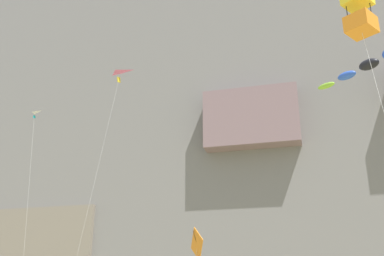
# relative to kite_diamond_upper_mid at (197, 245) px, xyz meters

# --- Properties ---
(cliff_face) EXTENTS (180.00, 34.41, 62.05)m
(cliff_face) POSITION_rel_kite_diamond_upper_mid_xyz_m (2.07, 38.87, 22.80)
(cliff_face) COLOR slate
(cliff_face) RESTS_ON ground
(kite_diamond_upper_mid) EXTENTS (1.57, 4.21, 9.60)m
(kite_diamond_upper_mid) POSITION_rel_kite_diamond_upper_mid_xyz_m (0.00, 0.00, 0.00)
(kite_diamond_upper_mid) COLOR orange
(kite_diamond_upper_mid) RESTS_ON ground
(kite_box_mid_left) EXTENTS (1.70, 1.98, 14.84)m
(kite_box_mid_left) POSITION_rel_kite_diamond_upper_mid_xyz_m (11.48, -21.27, 5.71)
(kite_box_mid_left) COLOR yellow
(kite_box_mid_left) RESTS_ON ground
(kite_windsock_upper_right) EXTENTS (6.09, 8.29, 20.46)m
(kite_windsock_upper_right) POSITION_rel_kite_diamond_upper_mid_xyz_m (14.08, -5.26, 11.59)
(kite_windsock_upper_right) COLOR blue
(kite_windsock_upper_right) RESTS_ON ground
(kite_delta_front_field) EXTENTS (2.67, 1.41, 20.55)m
(kite_delta_front_field) POSITION_rel_kite_diamond_upper_mid_xyz_m (-15.53, -1.36, 10.69)
(kite_delta_front_field) COLOR white
(kite_delta_front_field) RESTS_ON ground
(kite_delta_high_right) EXTENTS (3.28, 3.74, 24.36)m
(kite_delta_high_right) POSITION_rel_kite_diamond_upper_mid_xyz_m (-7.98, -0.10, 15.64)
(kite_delta_high_right) COLOR pink
(kite_delta_high_right) RESTS_ON ground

